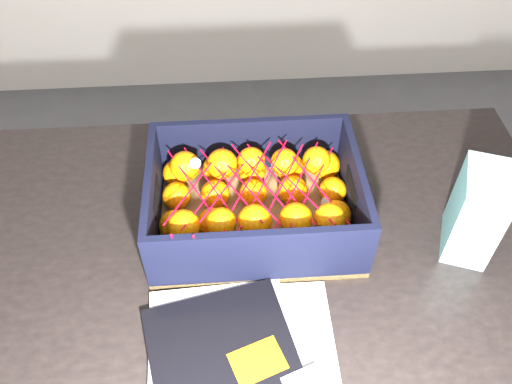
{
  "coord_description": "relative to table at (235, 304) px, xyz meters",
  "views": [
    {
      "loc": [
        -0.06,
        -0.34,
        1.5
      ],
      "look_at": [
        -0.02,
        0.24,
        0.86
      ],
      "focal_mm": 37.21,
      "sensor_mm": 36.0,
      "label": 1
    }
  ],
  "objects": [
    {
      "name": "clementine_heap",
      "position": [
        0.04,
        0.11,
        0.15
      ],
      "size": [
        0.34,
        0.25,
        0.1
      ],
      "color": "orange",
      "rests_on": "produce_crate"
    },
    {
      "name": "table",
      "position": [
        0.0,
        0.0,
        0.0
      ],
      "size": [
        1.2,
        0.8,
        0.75
      ],
      "color": "black",
      "rests_on": "ground"
    },
    {
      "name": "retail_carton",
      "position": [
        0.4,
        0.04,
        0.18
      ],
      "size": [
        0.11,
        0.13,
        0.16
      ],
      "primitive_type": "cube",
      "rotation": [
        0.0,
        0.0,
        -0.36
      ],
      "color": "white",
      "rests_on": "table"
    },
    {
      "name": "magazine_stack",
      "position": [
        0.0,
        -0.17,
        0.11
      ],
      "size": [
        0.29,
        0.32,
        0.02
      ],
      "color": "silver",
      "rests_on": "table"
    },
    {
      "name": "produce_crate",
      "position": [
        0.04,
        0.11,
        0.14
      ],
      "size": [
        0.36,
        0.27,
        0.13
      ],
      "color": "olive",
      "rests_on": "table"
    },
    {
      "name": "room_shell",
      "position": [
        0.06,
        -0.16,
        0.6
      ],
      "size": [
        3.54,
        3.54,
        2.5
      ],
      "color": "#B8B1AB",
      "rests_on": "ground"
    },
    {
      "name": "mesh_net",
      "position": [
        0.04,
        0.1,
        0.19
      ],
      "size": [
        0.3,
        0.24,
        0.09
      ],
      "color": "red",
      "rests_on": "clementine_heap"
    }
  ]
}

